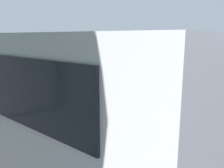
{
  "coord_description": "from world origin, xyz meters",
  "views": [
    {
      "loc": [
        -4.94,
        7.51,
        3.2
      ],
      "look_at": [
        1.64,
        -0.24,
        1.1
      ],
      "focal_mm": 37.37,
      "sensor_mm": 36.0,
      "label": 1
    }
  ],
  "objects": [
    {
      "name": "bay_line_b",
      "position": [
        -0.59,
        -0.84,
        0.0
      ],
      "size": [
        0.2,
        4.27,
        0.01
      ],
      "color": "white",
      "rests_on": "ground_plane"
    },
    {
      "name": "traffic_cone",
      "position": [
        1.34,
        -1.43,
        0.3
      ],
      "size": [
        0.34,
        0.34,
        0.63
      ],
      "color": "orange",
      "rests_on": "ground_plane"
    },
    {
      "name": "bay_line_a",
      "position": [
        -3.0,
        -0.84,
        0.0
      ],
      "size": [
        0.19,
        3.87,
        0.01
      ],
      "color": "white",
      "rests_on": "ground_plane"
    },
    {
      "name": "stunt_motorcycle",
      "position": [
        2.7,
        -2.99,
        0.99
      ],
      "size": [
        1.85,
        1.21,
        1.65
      ],
      "color": "black",
      "rests_on": "ground_plane"
    },
    {
      "name": "ground_plane",
      "position": [
        0.0,
        0.0,
        0.0
      ],
      "size": [
        80.0,
        80.0,
        0.0
      ],
      "primitive_type": "plane",
      "color": "#4C4C51"
    },
    {
      "name": "tour_bus",
      "position": [
        1.28,
        4.62,
        1.65
      ],
      "size": [
        10.97,
        2.67,
        3.25
      ],
      "color": "silver",
      "rests_on": "ground_plane"
    },
    {
      "name": "parked_motorcycle_silver",
      "position": [
        3.92,
        2.61,
        0.48
      ],
      "size": [
        2.05,
        0.63,
        0.99
      ],
      "color": "black",
      "rests_on": "ground_plane"
    },
    {
      "name": "spectator_centre",
      "position": [
        2.53,
        1.73,
        1.09
      ],
      "size": [
        0.58,
        0.37,
        1.82
      ],
      "color": "#473823",
      "rests_on": "ground_plane"
    },
    {
      "name": "spectator_far_left",
      "position": [
        -0.15,
        1.73,
        1.0
      ],
      "size": [
        0.58,
        0.38,
        1.68
      ],
      "color": "#473823",
      "rests_on": "ground_plane"
    },
    {
      "name": "bay_line_c",
      "position": [
        1.83,
        -0.84,
        0.0
      ],
      "size": [
        0.21,
        4.62,
        0.01
      ],
      "color": "white",
      "rests_on": "ground_plane"
    },
    {
      "name": "spectator_left",
      "position": [
        1.27,
        1.56,
        1.01
      ],
      "size": [
        0.57,
        0.31,
        1.71
      ],
      "color": "#473823",
      "rests_on": "ground_plane"
    }
  ]
}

